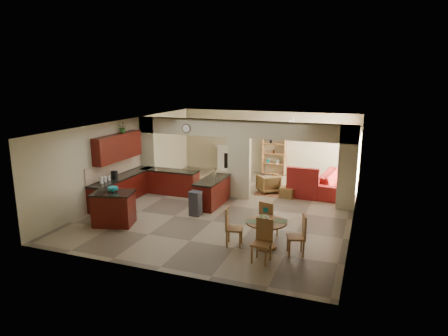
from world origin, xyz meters
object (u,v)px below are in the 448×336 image
(sofa, at_px, (338,183))
(armchair, at_px, (268,183))
(kitchen_island, at_px, (114,208))
(dining_table, at_px, (266,230))

(sofa, relative_size, armchair, 3.60)
(kitchen_island, xyz_separation_m, sofa, (5.91, 5.70, -0.11))
(sofa, xyz_separation_m, armchair, (-2.48, -0.79, -0.05))
(dining_table, bearing_deg, armchair, 103.56)
(kitchen_island, xyz_separation_m, armchair, (3.44, 4.91, -0.16))
(kitchen_island, relative_size, sofa, 0.49)
(kitchen_island, height_order, armchair, kitchen_island)
(kitchen_island, distance_m, sofa, 8.21)
(kitchen_island, bearing_deg, sofa, 28.34)
(dining_table, xyz_separation_m, armchair, (-1.19, 4.93, -0.14))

